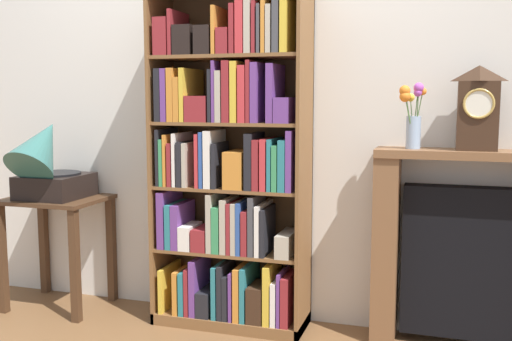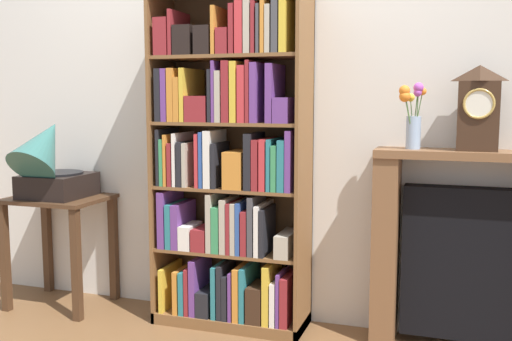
{
  "view_description": "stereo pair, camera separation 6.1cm",
  "coord_description": "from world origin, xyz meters",
  "px_view_note": "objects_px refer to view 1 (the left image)",
  "views": [
    {
      "loc": [
        1.06,
        -2.81,
        1.22
      ],
      "look_at": [
        0.14,
        0.09,
        0.84
      ],
      "focal_mm": 41.41,
      "sensor_mm": 36.0,
      "label": 1
    },
    {
      "loc": [
        1.12,
        -2.79,
        1.22
      ],
      "look_at": [
        0.14,
        0.09,
        0.84
      ],
      "focal_mm": 41.41,
      "sensor_mm": 36.0,
      "label": 2
    }
  ],
  "objects_px": {
    "bookshelf": "(230,170)",
    "flower_vase": "(412,116)",
    "gramophone": "(47,162)",
    "fireplace_mantel": "(470,251)",
    "mantel_clock": "(478,108)",
    "side_table_left": "(57,226)"
  },
  "relations": [
    {
      "from": "bookshelf",
      "to": "flower_vase",
      "type": "relative_size",
      "value": 5.6
    },
    {
      "from": "gramophone",
      "to": "flower_vase",
      "type": "xyz_separation_m",
      "value": [
        1.97,
        0.15,
        0.27
      ]
    },
    {
      "from": "bookshelf",
      "to": "fireplace_mantel",
      "type": "xyz_separation_m",
      "value": [
        1.21,
        0.07,
        -0.36
      ]
    },
    {
      "from": "gramophone",
      "to": "bookshelf",
      "type": "bearing_deg",
      "value": 6.13
    },
    {
      "from": "gramophone",
      "to": "fireplace_mantel",
      "type": "bearing_deg",
      "value": 4.71
    },
    {
      "from": "bookshelf",
      "to": "mantel_clock",
      "type": "distance_m",
      "value": 1.26
    },
    {
      "from": "bookshelf",
      "to": "mantel_clock",
      "type": "height_order",
      "value": "bookshelf"
    },
    {
      "from": "side_table_left",
      "to": "mantel_clock",
      "type": "relative_size",
      "value": 1.64
    },
    {
      "from": "side_table_left",
      "to": "mantel_clock",
      "type": "xyz_separation_m",
      "value": [
        2.26,
        0.1,
        0.69
      ]
    },
    {
      "from": "gramophone",
      "to": "fireplace_mantel",
      "type": "height_order",
      "value": "gramophone"
    },
    {
      "from": "bookshelf",
      "to": "flower_vase",
      "type": "distance_m",
      "value": 0.96
    },
    {
      "from": "fireplace_mantel",
      "to": "mantel_clock",
      "type": "relative_size",
      "value": 2.46
    },
    {
      "from": "bookshelf",
      "to": "side_table_left",
      "type": "xyz_separation_m",
      "value": [
        -1.05,
        -0.05,
        -0.36
      ]
    },
    {
      "from": "flower_vase",
      "to": "side_table_left",
      "type": "bearing_deg",
      "value": -177.56
    },
    {
      "from": "mantel_clock",
      "to": "flower_vase",
      "type": "height_order",
      "value": "mantel_clock"
    },
    {
      "from": "mantel_clock",
      "to": "side_table_left",
      "type": "bearing_deg",
      "value": -177.47
    },
    {
      "from": "bookshelf",
      "to": "mantel_clock",
      "type": "relative_size",
      "value": 4.49
    },
    {
      "from": "fireplace_mantel",
      "to": "mantel_clock",
      "type": "distance_m",
      "value": 0.69
    },
    {
      "from": "flower_vase",
      "to": "mantel_clock",
      "type": "bearing_deg",
      "value": 3.12
    },
    {
      "from": "gramophone",
      "to": "mantel_clock",
      "type": "distance_m",
      "value": 2.29
    },
    {
      "from": "gramophone",
      "to": "fireplace_mantel",
      "type": "distance_m",
      "value": 2.3
    },
    {
      "from": "fireplace_mantel",
      "to": "flower_vase",
      "type": "bearing_deg",
      "value": -173.01
    }
  ]
}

